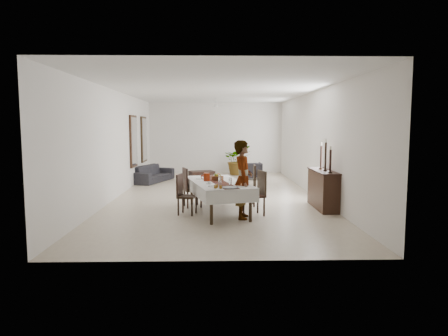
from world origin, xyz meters
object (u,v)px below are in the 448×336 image
woman (243,180)px  sideboard_body (323,190)px  dining_table_top (218,183)px  sofa (153,173)px  red_pitcher (207,177)px

woman → sideboard_body: bearing=-58.4°
dining_table_top → sofa: (-2.49, 5.60, -0.42)m
dining_table_top → sofa: size_ratio=1.13×
red_pitcher → woman: woman is taller
sideboard_body → sofa: sideboard_body is taller
dining_table_top → sofa: bearing=100.1°
dining_table_top → sideboard_body: 2.79m
dining_table_top → woman: bearing=-62.3°
sideboard_body → sofa: (-5.24, 5.14, -0.17)m
woman → sideboard_body: (2.17, 1.10, -0.43)m
dining_table_top → woman: woman is taller
woman → dining_table_top: bearing=46.3°
dining_table_top → red_pitcher: red_pitcher is taller
red_pitcher → woman: bearing=-40.6°
red_pitcher → dining_table_top: bearing=-17.1°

